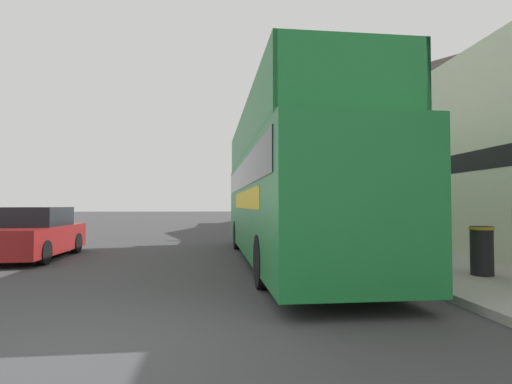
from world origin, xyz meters
name	(u,v)px	position (x,y,z in m)	size (l,w,h in m)	color
ground_plane	(194,230)	(0.00, 21.00, 0.00)	(144.00, 144.00, 0.00)	#3D3D3F
sidewalk	(311,231)	(6.87, 18.00, 0.07)	(3.24, 108.00, 0.14)	#999993
brick_terrace_rear	(369,154)	(11.50, 20.87, 4.99)	(6.00, 22.70, 9.98)	#935642
tour_bus	(285,195)	(3.38, 6.48, 1.88)	(2.68, 11.49, 4.16)	#1E7A38
parked_car_ahead_of_bus	(272,224)	(4.16, 14.89, 0.65)	(1.90, 4.27, 1.38)	navy
parked_car_far_side	(35,235)	(-3.90, 7.83, 0.71)	(1.81, 4.30, 1.52)	maroon
pedestrian_second	(408,225)	(6.17, 4.84, 1.10)	(0.42, 0.23, 1.59)	#232328
lamp_post_nearest	(391,139)	(5.73, 4.78, 3.22)	(0.35, 0.35, 4.45)	black
lamp_post_second	(307,164)	(5.89, 14.68, 3.59)	(0.35, 0.35, 5.04)	black
lamp_post_third	(274,181)	(5.67, 24.57, 3.40)	(0.35, 0.35, 4.72)	black
litter_bin	(482,249)	(6.92, 3.16, 0.67)	(0.48, 0.48, 1.01)	black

